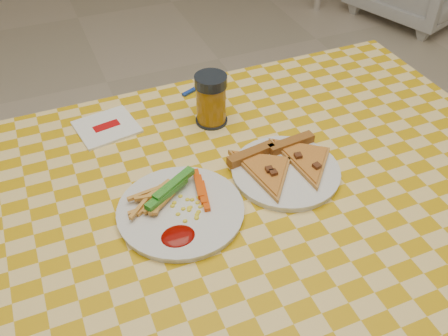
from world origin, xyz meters
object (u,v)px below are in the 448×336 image
Objects in this scene: plate_left at (181,212)px; drink_glass at (211,100)px; table at (241,213)px; plate_right at (286,172)px.

plate_left is 0.32m from drink_glass.
table is 5.28× the size of plate_left.
drink_glass is at bearing 107.26° from plate_right.
plate_left is 1.95× the size of drink_glass.
plate_left is (-0.14, -0.02, 0.08)m from table.
drink_glass reaches higher than plate_right.
plate_left is at bearing -174.47° from plate_right.
plate_right is (0.24, 0.02, 0.00)m from plate_left.
drink_glass is (0.17, 0.26, 0.05)m from plate_left.
plate_left is 0.24m from plate_right.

